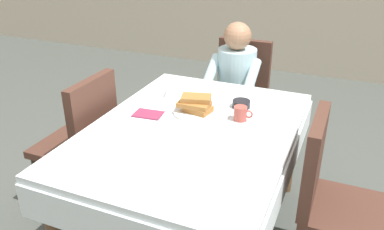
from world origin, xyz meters
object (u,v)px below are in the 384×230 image
(chair_left_side, at_px, (83,135))
(fork_left_of_plate, at_px, (167,109))
(cup_coffee, at_px, (241,113))
(spoon_near_edge, at_px, (176,140))
(diner_person, at_px, (235,80))
(chair_right_side, at_px, (330,191))
(breakfast_stack, at_px, (196,104))
(syrup_pitcher, at_px, (168,91))
(bowl_butter, at_px, (241,104))
(knife_right_of_plate, at_px, (226,120))
(dining_table_main, at_px, (192,142))
(chair_diner, at_px, (240,90))
(plate_breakfast, at_px, (197,112))

(chair_left_side, relative_size, fork_left_of_plate, 5.17)
(cup_coffee, xyz_separation_m, spoon_near_edge, (-0.24, -0.37, -0.04))
(diner_person, height_order, cup_coffee, diner_person)
(chair_right_side, xyz_separation_m, breakfast_stack, (-0.82, 0.19, 0.27))
(breakfast_stack, bearing_deg, diner_person, 90.84)
(cup_coffee, distance_m, syrup_pitcher, 0.56)
(chair_left_side, distance_m, cup_coffee, 1.04)
(chair_right_side, bearing_deg, fork_left_of_plate, -99.44)
(breakfast_stack, distance_m, spoon_near_edge, 0.36)
(fork_left_of_plate, relative_size, spoon_near_edge, 1.20)
(diner_person, bearing_deg, fork_left_of_plate, 78.42)
(bowl_butter, xyz_separation_m, knife_right_of_plate, (-0.03, -0.21, -0.02))
(dining_table_main, bearing_deg, chair_right_side, 0.00)
(chair_diner, relative_size, fork_left_of_plate, 5.17)
(dining_table_main, relative_size, chair_left_side, 1.64)
(syrup_pitcher, bearing_deg, plate_breakfast, -31.47)
(chair_right_side, bearing_deg, cup_coffee, -109.98)
(diner_person, distance_m, bowl_butter, 0.69)
(dining_table_main, relative_size, cup_coffee, 13.49)
(dining_table_main, distance_m, chair_right_side, 0.78)
(chair_right_side, distance_m, breakfast_stack, 0.89)
(chair_diner, distance_m, knife_right_of_plate, 1.04)
(chair_diner, relative_size, breakfast_stack, 4.50)
(bowl_butter, bearing_deg, diner_person, 110.48)
(diner_person, relative_size, bowl_butter, 10.18)
(bowl_butter, relative_size, fork_left_of_plate, 0.61)
(chair_right_side, relative_size, plate_breakfast, 3.32)
(diner_person, xyz_separation_m, fork_left_of_plate, (-0.17, -0.85, 0.07))
(plate_breakfast, bearing_deg, fork_left_of_plate, -173.99)
(fork_left_of_plate, xyz_separation_m, spoon_near_edge, (0.22, -0.34, 0.00))
(chair_right_side, bearing_deg, spoon_near_edge, -77.89)
(chair_left_side, bearing_deg, chair_right_side, -90.00)
(diner_person, xyz_separation_m, chair_right_side, (0.84, -1.01, -0.14))
(plate_breakfast, relative_size, knife_right_of_plate, 1.40)
(diner_person, bearing_deg, cup_coffee, 109.35)
(syrup_pitcher, height_order, spoon_near_edge, syrup_pitcher)
(dining_table_main, height_order, diner_person, diner_person)
(diner_person, height_order, breakfast_stack, diner_person)
(chair_right_side, xyz_separation_m, fork_left_of_plate, (-1.01, 0.17, 0.21))
(bowl_butter, bearing_deg, plate_breakfast, -139.27)
(dining_table_main, distance_m, chair_diner, 1.18)
(breakfast_stack, xyz_separation_m, knife_right_of_plate, (0.19, -0.02, -0.06))
(breakfast_stack, relative_size, fork_left_of_plate, 1.15)
(breakfast_stack, xyz_separation_m, bowl_butter, (0.23, 0.19, -0.04))
(chair_diner, bearing_deg, breakfast_stack, 90.71)
(chair_diner, xyz_separation_m, chair_left_side, (-0.71, -1.17, 0.00))
(plate_breakfast, height_order, syrup_pitcher, syrup_pitcher)
(fork_left_of_plate, bearing_deg, bowl_butter, -69.07)
(cup_coffee, relative_size, syrup_pitcher, 1.41)
(bowl_butter, height_order, fork_left_of_plate, bowl_butter)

